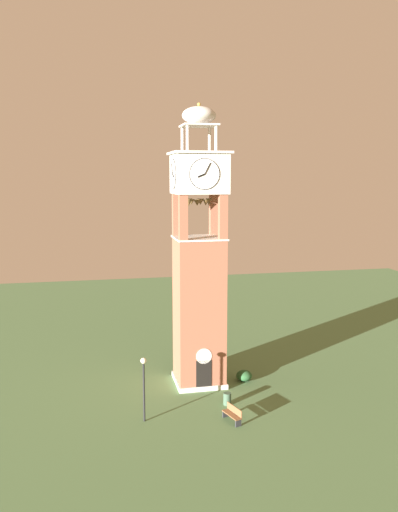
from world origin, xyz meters
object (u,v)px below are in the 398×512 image
Objects in this scene: clock_tower at (199,272)px; trash_bin at (227,399)px; park_bench at (233,414)px; lamp_post at (144,378)px.

clock_tower is 8.81m from trash_bin.
trash_bin is (1.04, -4.07, -7.74)m from clock_tower.
lamp_post reaches higher than park_bench.
trash_bin is (5.57, 1.21, -2.39)m from lamp_post.
park_bench is at bearing -96.88° from trash_bin.
clock_tower is 24.69× the size of trash_bin.
clock_tower is 4.88× the size of lamp_post.
park_bench reaches higher than trash_bin.
park_bench is 2.39m from trash_bin.
clock_tower is at bearing 49.37° from lamp_post.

